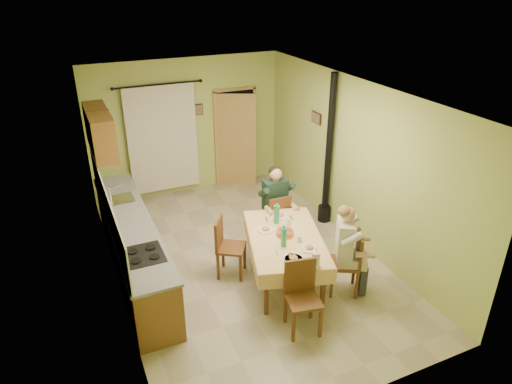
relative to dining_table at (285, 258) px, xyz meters
name	(u,v)px	position (x,y,z in m)	size (l,w,h in m)	color
floor	(245,259)	(-0.35, 0.73, -0.38)	(4.00, 6.00, 0.01)	tan
room_shell	(243,157)	(-0.35, 0.73, 1.44)	(4.04, 6.04, 2.82)	#B3C565
kitchen_run	(133,246)	(-2.06, 1.13, 0.10)	(0.64, 3.64, 1.56)	brown
upper_cabinets	(100,131)	(-2.17, 2.43, 1.57)	(0.35, 1.40, 0.70)	brown
curtain	(163,139)	(-0.90, 3.63, 0.88)	(1.70, 0.07, 2.22)	black
doorway	(236,138)	(0.68, 3.62, 0.67)	(0.96, 0.40, 2.15)	black
dining_table	(285,258)	(0.00, 0.00, 0.00)	(1.53, 2.00, 0.76)	#ECBB7B
tableware	(289,237)	(-0.01, -0.11, 0.45)	(0.65, 1.60, 0.33)	white
chair_far	(276,228)	(0.34, 1.00, -0.09)	(0.41, 0.41, 0.95)	brown
chair_near	(302,311)	(-0.29, -1.06, -0.09)	(0.50, 0.50, 0.98)	brown
chair_right	(344,274)	(0.67, -0.61, -0.09)	(0.56, 0.56, 0.97)	brown
chair_left	(231,258)	(-0.70, 0.47, -0.09)	(0.57, 0.57, 0.97)	brown
man_far	(276,197)	(0.34, 1.01, 0.50)	(0.59, 0.47, 1.39)	#192D23
man_right	(347,240)	(0.66, -0.60, 0.50)	(0.62, 0.65, 1.39)	beige
stove_flue	(327,171)	(1.55, 1.33, 0.64)	(0.24, 0.24, 2.80)	black
picture_back	(198,110)	(-0.10, 3.70, 1.37)	(0.19, 0.03, 0.23)	black
picture_right	(316,118)	(1.62, 1.93, 1.47)	(0.03, 0.31, 0.21)	brown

